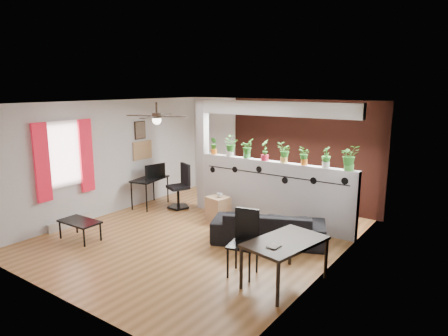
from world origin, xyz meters
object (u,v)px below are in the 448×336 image
potted_plant_1 (230,145)px  dining_table (285,245)px  sofa (268,227)px  folding_chair (245,236)px  potted_plant_7 (350,157)px  cube_shelf (218,209)px  cup (220,195)px  ceiling_fan (157,117)px  computer_desk (150,181)px  potted_plant_3 (265,149)px  potted_plant_2 (247,148)px  coffee_table (80,223)px  office_chair (181,189)px  potted_plant_4 (284,152)px  potted_plant_5 (304,155)px  potted_plant_0 (214,145)px  potted_plant_6 (326,157)px

potted_plant_1 → dining_table: size_ratio=0.34×
sofa → folding_chair: size_ratio=1.92×
potted_plant_7 → cube_shelf: size_ratio=0.91×
cube_shelf → cup: cup is taller
potted_plant_1 → ceiling_fan: bearing=-104.7°
computer_desk → folding_chair: folding_chair is taller
potted_plant_3 → potted_plant_7: (1.81, -0.00, 0.02)m
potted_plant_2 → coffee_table: bearing=-121.9°
potted_plant_1 → office_chair: 1.68m
sofa → office_chair: (-2.79, 0.67, 0.18)m
potted_plant_7 → sofa: bearing=-137.5°
ceiling_fan → office_chair: size_ratio=1.12×
potted_plant_2 → cube_shelf: size_ratio=0.79×
dining_table → coffee_table: (-4.00, -0.70, -0.27)m
potted_plant_2 → computer_desk: 2.63m
sofa → folding_chair: bearing=79.6°
ceiling_fan → office_chair: bearing=116.6°
potted_plant_7 → office_chair: 4.08m
ceiling_fan → folding_chair: 2.98m
potted_plant_1 → potted_plant_3: (0.90, 0.00, -0.01)m
folding_chair → coffee_table: size_ratio=1.26×
dining_table → potted_plant_4: bearing=118.0°
potted_plant_5 → potted_plant_4: bearing=-180.0°
cube_shelf → folding_chair: size_ratio=0.52×
potted_plant_0 → potted_plant_3: 1.35m
potted_plant_0 → potted_plant_5: potted_plant_0 is taller
potted_plant_0 → potted_plant_2: size_ratio=0.93×
potted_plant_6 → sofa: 1.77m
potted_plant_3 → cup: bearing=-144.1°
computer_desk → potted_plant_7: bearing=8.0°
ceiling_fan → potted_plant_4: (1.83, 1.80, -0.74)m
computer_desk → office_chair: (0.73, 0.30, -0.17)m
potted_plant_5 → folding_chair: potted_plant_5 is taller
potted_plant_1 → potted_plant_0: bearing=180.0°
potted_plant_3 → sofa: (0.69, -1.02, -1.29)m
potted_plant_0 → potted_plant_1: potted_plant_1 is taller
cup → office_chair: bearing=170.9°
potted_plant_2 → office_chair: potted_plant_2 is taller
potted_plant_3 → ceiling_fan: bearing=-127.4°
potted_plant_5 → computer_desk: 3.89m
potted_plant_0 → potted_plant_7: potted_plant_7 is taller
potted_plant_1 → sofa: potted_plant_1 is taller
office_chair → coffee_table: bearing=-94.8°
potted_plant_1 → potted_plant_6: (2.26, 0.00, -0.03)m
ceiling_fan → folding_chair: bearing=-13.1°
coffee_table → ceiling_fan: bearing=51.8°
potted_plant_1 → cup: bearing=-77.7°
potted_plant_1 → computer_desk: bearing=-161.2°
potted_plant_5 → potted_plant_6: size_ratio=0.92×
ceiling_fan → potted_plant_4: size_ratio=2.87×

